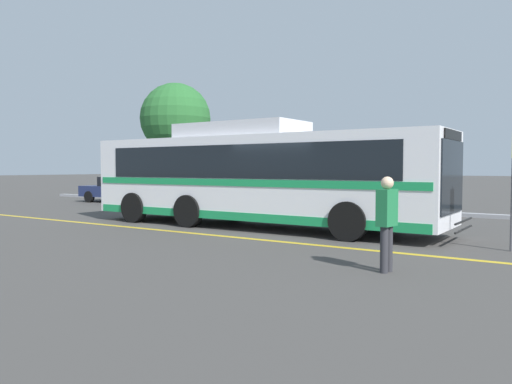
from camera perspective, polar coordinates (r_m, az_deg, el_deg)
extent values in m
plane|color=#423F3D|center=(14.55, 3.69, -4.46)|extent=(220.00, 220.00, 0.00)
cube|color=gold|center=(13.70, -5.14, -4.91)|extent=(31.49, 0.20, 0.01)
cube|color=#99999E|center=(21.58, 10.36, -1.93)|extent=(39.49, 0.36, 0.15)
cube|color=white|center=(15.35, 0.00, 1.72)|extent=(11.49, 2.49, 2.46)
cube|color=black|center=(15.35, 0.00, 3.46)|extent=(9.88, 2.52, 0.97)
cube|color=#198C4C|center=(15.35, 0.00, 1.20)|extent=(11.26, 2.53, 0.20)
cube|color=#198C4C|center=(15.41, 0.00, -2.41)|extent=(11.26, 2.52, 0.24)
cube|color=black|center=(13.05, 21.53, 1.61)|extent=(0.04, 2.17, 1.78)
cube|color=black|center=(13.07, 21.61, 6.07)|extent=(0.04, 1.73, 0.24)
cube|color=silver|center=(15.72, -1.75, 7.05)|extent=(4.02, 1.98, 0.45)
cube|color=black|center=(13.05, 22.65, -3.08)|extent=(0.04, 1.85, 0.04)
cube|color=black|center=(13.07, 22.63, -3.95)|extent=(0.04, 1.85, 0.04)
cylinder|color=black|center=(14.86, 14.11, -2.45)|extent=(1.00, 0.28, 1.00)
cylinder|color=black|center=(12.66, 10.47, -3.31)|extent=(1.00, 0.28, 1.00)
cylinder|color=black|center=(17.36, -2.55, -1.63)|extent=(1.00, 0.28, 1.00)
cylinder|color=black|center=(15.52, -7.75, -2.17)|extent=(1.00, 0.28, 1.00)
cylinder|color=black|center=(18.89, -8.45, -1.29)|extent=(1.00, 0.28, 1.00)
cylinder|color=black|center=(17.22, -13.76, -1.74)|extent=(1.00, 0.28, 1.00)
cube|color=navy|center=(27.48, -15.32, 0.08)|extent=(4.29, 2.16, 0.57)
cube|color=black|center=(27.39, -15.18, 1.18)|extent=(1.86, 1.78, 0.49)
cylinder|color=black|center=(27.83, -18.51, -0.52)|extent=(0.61, 0.24, 0.60)
cylinder|color=black|center=(29.05, -15.83, -0.34)|extent=(0.61, 0.24, 0.60)
cylinder|color=black|center=(25.94, -14.73, -0.69)|extent=(0.61, 0.24, 0.60)
cylinder|color=black|center=(27.25, -12.04, -0.50)|extent=(0.61, 0.24, 0.60)
cube|color=#335B33|center=(23.52, -7.44, -0.36)|extent=(4.40, 1.94, 0.50)
cube|color=black|center=(23.43, -7.25, 0.96)|extent=(1.86, 1.68, 0.59)
cylinder|color=black|center=(23.79, -11.32, -0.96)|extent=(0.60, 0.21, 0.60)
cylinder|color=black|center=(25.10, -8.47, -0.75)|extent=(0.60, 0.21, 0.60)
cylinder|color=black|center=(21.99, -6.26, -1.23)|extent=(0.60, 0.21, 0.60)
cylinder|color=black|center=(23.39, -3.49, -0.98)|extent=(0.60, 0.21, 0.60)
cube|color=black|center=(19.88, 7.98, -0.86)|extent=(4.58, 2.18, 0.56)
cube|color=black|center=(19.81, 8.29, 0.69)|extent=(1.97, 1.81, 0.52)
cylinder|color=black|center=(19.66, 3.18, -1.69)|extent=(0.61, 0.23, 0.60)
cylinder|color=black|center=(21.31, 5.48, -1.35)|extent=(0.61, 0.23, 0.60)
cylinder|color=black|center=(18.54, 10.83, -2.01)|extent=(0.61, 0.23, 0.60)
cylinder|color=black|center=(20.29, 12.61, -1.62)|extent=(0.61, 0.23, 0.60)
cylinder|color=#2D2D33|center=(9.17, 14.92, -6.27)|extent=(0.14, 0.14, 0.82)
cylinder|color=#2D2D33|center=(9.02, 14.43, -6.41)|extent=(0.14, 0.14, 0.82)
cube|color=#1E723F|center=(9.01, 14.74, -1.74)|extent=(0.27, 0.45, 0.65)
sphere|color=beige|center=(8.98, 14.77, 1.02)|extent=(0.22, 0.22, 0.22)
cylinder|color=#513823|center=(31.46, -9.13, 2.38)|extent=(0.28, 0.28, 3.26)
sphere|color=#28662D|center=(31.60, -9.18, 8.30)|extent=(4.35, 4.35, 4.35)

